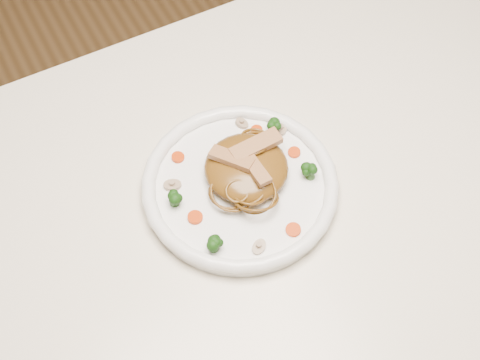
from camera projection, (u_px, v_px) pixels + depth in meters
name	position (u px, v px, depth m)	size (l,w,h in m)	color
table	(264.00, 251.00, 1.06)	(1.20, 0.80, 0.75)	#F3E5CE
plate	(240.00, 189.00, 0.99)	(0.27, 0.27, 0.02)	white
noodle_mound	(246.00, 168.00, 0.98)	(0.12, 0.12, 0.04)	brown
chicken_a	(256.00, 146.00, 0.98)	(0.07, 0.02, 0.01)	tan
chicken_b	(232.00, 158.00, 0.97)	(0.06, 0.02, 0.01)	tan
chicken_c	(255.00, 168.00, 0.96)	(0.06, 0.02, 0.01)	tan
broccoli_0	(274.00, 126.00, 1.02)	(0.03, 0.03, 0.03)	#14440E
broccoli_1	(174.00, 198.00, 0.96)	(0.02, 0.02, 0.03)	#14440E
broccoli_2	(213.00, 243.00, 0.92)	(0.03, 0.03, 0.03)	#14440E
broccoli_3	(311.00, 170.00, 0.98)	(0.03, 0.03, 0.03)	#14440E
carrot_0	(257.00, 130.00, 1.04)	(0.02, 0.02, 0.01)	red
carrot_1	(195.00, 217.00, 0.96)	(0.02, 0.02, 0.01)	red
carrot_2	(294.00, 152.00, 1.02)	(0.02, 0.02, 0.01)	red
carrot_3	(178.00, 157.00, 1.01)	(0.02, 0.02, 0.01)	red
carrot_4	(293.00, 230.00, 0.95)	(0.02, 0.02, 0.01)	red
mushroom_0	(259.00, 247.00, 0.93)	(0.02, 0.02, 0.01)	tan
mushroom_1	(281.00, 129.00, 1.04)	(0.02, 0.02, 0.01)	tan
mushroom_2	(172.00, 185.00, 0.98)	(0.03, 0.03, 0.01)	tan
mushroom_3	(242.00, 123.00, 1.04)	(0.02, 0.02, 0.01)	tan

